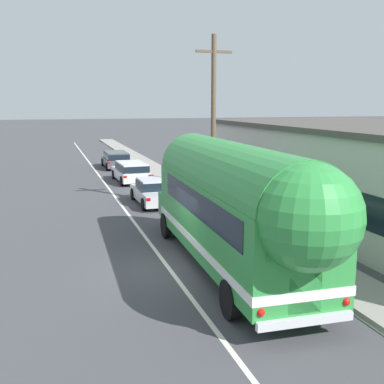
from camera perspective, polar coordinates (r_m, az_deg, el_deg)
ground_plane at (r=15.49m, az=-2.75°, el=-9.30°), size 300.00×300.00×0.00m
lane_markings at (r=27.16m, az=-5.58°, el=-0.58°), size 3.82×80.00×0.01m
sidewalk_slab at (r=26.00m, az=1.62°, el=-0.88°), size 1.86×90.00×0.15m
utility_pole at (r=23.14m, az=2.60°, el=8.54°), size 1.80×0.24×8.50m
painted_bus at (r=14.36m, az=5.35°, el=-1.38°), size 2.85×12.01×4.12m
car_lead at (r=25.07m, az=-4.64°, el=0.17°), size 1.93×4.28×1.37m
car_second at (r=32.25m, az=-7.38°, el=2.59°), size 2.11×4.60×1.37m
car_third at (r=39.50m, az=-9.20°, el=4.03°), size 1.98×4.51×1.37m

